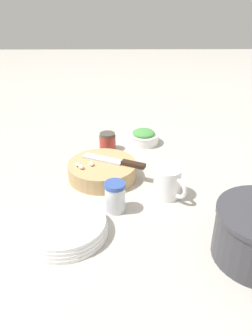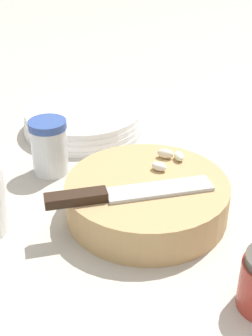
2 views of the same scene
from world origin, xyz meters
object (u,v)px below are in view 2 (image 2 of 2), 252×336
(plate_stack, at_px, (84,120))
(cutting_board, at_px, (147,198))
(garlic_cloves, at_px, (168,158))
(chef_knife, at_px, (120,193))
(spice_jar, at_px, (49,147))

(plate_stack, bearing_deg, cutting_board, 163.54)
(garlic_cloves, bearing_deg, plate_stack, -5.53)
(chef_knife, distance_m, plate_stack, 0.32)
(garlic_cloves, relative_size, spice_jar, 0.73)
(spice_jar, bearing_deg, plate_stack, -52.84)
(garlic_cloves, xyz_separation_m, plate_stack, (0.26, -0.02, -0.04))
(garlic_cloves, height_order, plate_stack, garlic_cloves)
(chef_knife, distance_m, spice_jar, 0.19)
(chef_knife, bearing_deg, spice_jar, -156.46)
(garlic_cloves, distance_m, plate_stack, 0.26)
(spice_jar, xyz_separation_m, plate_stack, (0.10, -0.13, -0.03))
(plate_stack, bearing_deg, chef_knife, 154.97)
(cutting_board, xyz_separation_m, chef_knife, (-0.00, 0.05, 0.03))
(cutting_board, bearing_deg, plate_stack, -16.46)
(cutting_board, distance_m, plate_stack, 0.29)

